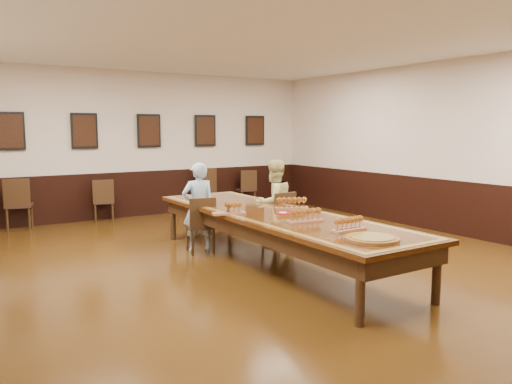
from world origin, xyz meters
TOP-DOWN VIEW (x-y plane):
  - floor at (0.00, 0.00)m, footprint 8.00×10.00m
  - ceiling at (0.00, 0.00)m, footprint 8.00×10.00m
  - wall_back at (0.00, 5.01)m, footprint 8.00×0.02m
  - wall_right at (4.01, 0.00)m, footprint 0.02×10.00m
  - chair_man at (-0.58, 1.23)m, footprint 0.50×0.53m
  - chair_woman at (0.68, 0.89)m, footprint 0.46×0.50m
  - spare_chair_a at (-2.74, 4.76)m, footprint 0.59×0.62m
  - spare_chair_b at (-1.12, 4.73)m, footprint 0.52×0.55m
  - spare_chair_c at (1.24, 4.80)m, footprint 0.54×0.58m
  - spare_chair_d at (2.45, 4.84)m, footprint 0.49×0.52m
  - person_man at (-0.56, 1.32)m, footprint 0.58×0.44m
  - person_woman at (0.67, 0.99)m, footprint 0.75×0.60m
  - pink_phone at (0.60, 0.26)m, footprint 0.13×0.14m
  - wainscoting at (0.00, 0.00)m, footprint 8.00×10.00m
  - conference_table at (0.00, 0.00)m, footprint 1.40×5.00m
  - posters at (0.00, 4.94)m, footprint 6.14×0.04m
  - flight_a at (-0.58, 0.26)m, footprint 0.49×0.27m
  - flight_b at (0.42, 0.17)m, footprint 0.50×0.33m
  - flight_c at (-0.06, -0.77)m, footprint 0.50×0.22m
  - flight_d at (0.01, -1.51)m, footprint 0.46×0.15m
  - red_plate_grp at (0.06, -0.12)m, footprint 0.20×0.20m
  - carved_platter at (-0.12, -2.01)m, footprint 0.70×0.70m

SIDE VIEW (x-z plane):
  - floor at x=0.00m, z-range -0.02..0.00m
  - chair_man at x=-0.58m, z-range 0.00..0.89m
  - spare_chair_b at x=-1.12m, z-range 0.00..0.90m
  - chair_woman at x=0.68m, z-range 0.00..0.92m
  - spare_chair_d at x=2.45m, z-range 0.00..0.93m
  - wainscoting at x=0.00m, z-range 0.00..1.00m
  - spare_chair_a at x=-2.74m, z-range 0.00..1.01m
  - spare_chair_c at x=1.24m, z-range 0.00..1.02m
  - conference_table at x=0.00m, z-range 0.23..0.99m
  - person_man at x=-0.56m, z-range 0.00..1.42m
  - person_woman at x=0.67m, z-range 0.00..1.44m
  - pink_phone at x=0.60m, z-range 0.75..0.76m
  - red_plate_grp at x=0.06m, z-range 0.75..0.77m
  - carved_platter at x=-0.12m, z-range 0.75..0.80m
  - flight_d at x=0.01m, z-range 0.74..0.92m
  - flight_a at x=-0.58m, z-range 0.74..0.92m
  - flight_c at x=-0.06m, z-range 0.74..0.92m
  - flight_b at x=0.42m, z-range 0.74..0.92m
  - wall_back at x=0.00m, z-range 0.00..3.20m
  - wall_right at x=4.01m, z-range 0.00..3.20m
  - posters at x=0.00m, z-range 1.53..2.27m
  - ceiling at x=0.00m, z-range 3.20..3.22m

